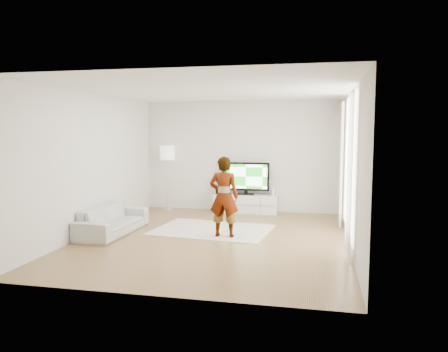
% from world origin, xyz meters
% --- Properties ---
extents(floor, '(6.00, 6.00, 0.00)m').
position_xyz_m(floor, '(0.00, 0.00, 0.00)').
color(floor, olive).
rests_on(floor, ground).
extents(ceiling, '(6.00, 6.00, 0.00)m').
position_xyz_m(ceiling, '(0.00, 0.00, 2.80)').
color(ceiling, white).
rests_on(ceiling, wall_back).
extents(wall_left, '(0.02, 6.00, 2.80)m').
position_xyz_m(wall_left, '(-2.50, 0.00, 1.40)').
color(wall_left, silver).
rests_on(wall_left, floor).
extents(wall_right, '(0.02, 6.00, 2.80)m').
position_xyz_m(wall_right, '(2.50, 0.00, 1.40)').
color(wall_right, silver).
rests_on(wall_right, floor).
extents(wall_back, '(5.00, 0.02, 2.80)m').
position_xyz_m(wall_back, '(0.00, 3.00, 1.40)').
color(wall_back, silver).
rests_on(wall_back, floor).
extents(wall_front, '(5.00, 0.02, 2.80)m').
position_xyz_m(wall_front, '(0.00, -3.00, 1.40)').
color(wall_front, silver).
rests_on(wall_front, floor).
extents(window, '(0.01, 2.60, 2.50)m').
position_xyz_m(window, '(2.48, 0.30, 1.45)').
color(window, white).
rests_on(window, wall_right).
extents(curtain_near, '(0.04, 0.70, 2.60)m').
position_xyz_m(curtain_near, '(2.40, -1.00, 1.35)').
color(curtain_near, white).
rests_on(curtain_near, floor).
extents(curtain_far, '(0.04, 0.70, 2.60)m').
position_xyz_m(curtain_far, '(2.40, 1.60, 1.35)').
color(curtain_far, white).
rests_on(curtain_far, floor).
extents(media_console, '(1.61, 0.46, 0.45)m').
position_xyz_m(media_console, '(0.16, 2.76, 0.23)').
color(media_console, silver).
rests_on(media_console, floor).
extents(television, '(1.17, 0.23, 0.82)m').
position_xyz_m(television, '(0.16, 2.79, 0.89)').
color(television, black).
rests_on(television, media_console).
extents(game_console, '(0.06, 0.16, 0.22)m').
position_xyz_m(game_console, '(0.86, 2.76, 0.56)').
color(game_console, white).
rests_on(game_console, media_console).
extents(potted_plant, '(0.28, 0.28, 0.40)m').
position_xyz_m(potted_plant, '(-0.52, 2.77, 0.65)').
color(potted_plant, '#3F7238').
rests_on(potted_plant, media_console).
extents(rug, '(2.51, 1.93, 0.01)m').
position_xyz_m(rug, '(-0.20, 0.69, 0.01)').
color(rug, beige).
rests_on(rug, floor).
extents(player, '(0.57, 0.38, 1.56)m').
position_xyz_m(player, '(0.16, 0.17, 0.79)').
color(player, '#334772').
rests_on(player, rug).
extents(sofa, '(0.79, 1.90, 0.55)m').
position_xyz_m(sofa, '(-2.09, -0.02, 0.27)').
color(sofa, '#BAB9B5').
rests_on(sofa, floor).
extents(floor_lamp, '(0.37, 0.37, 1.67)m').
position_xyz_m(floor_lamp, '(-1.88, 2.70, 1.42)').
color(floor_lamp, silver).
rests_on(floor_lamp, floor).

